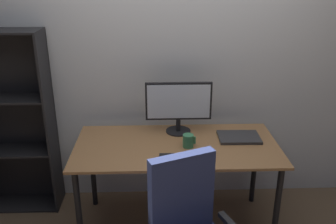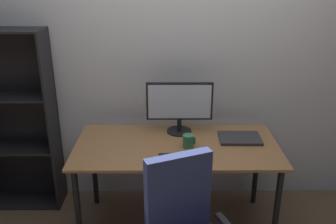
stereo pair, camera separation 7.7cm
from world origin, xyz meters
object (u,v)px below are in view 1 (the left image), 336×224
(mouse, at_px, (207,156))
(desk, at_px, (177,154))
(monitor, at_px, (179,104))
(coffee_mug, at_px, (188,141))
(bookshelf, at_px, (10,124))
(laptop, at_px, (239,137))
(keyboard, at_px, (180,158))

(mouse, bearing_deg, desk, 122.69)
(monitor, xyz_separation_m, mouse, (0.18, -0.45, -0.22))
(desk, relative_size, coffee_mug, 15.68)
(bookshelf, bearing_deg, laptop, -8.67)
(mouse, xyz_separation_m, laptop, (0.29, 0.31, -0.01))
(laptop, distance_m, bookshelf, 1.89)
(laptop, bearing_deg, mouse, -132.30)
(bookshelf, bearing_deg, mouse, -20.51)
(keyboard, height_order, laptop, laptop)
(bookshelf, bearing_deg, monitor, -5.80)
(monitor, height_order, mouse, monitor)
(desk, height_order, keyboard, keyboard)
(monitor, distance_m, mouse, 0.53)
(coffee_mug, relative_size, laptop, 0.31)
(keyboard, bearing_deg, monitor, 90.73)
(laptop, bearing_deg, coffee_mug, -161.79)
(mouse, xyz_separation_m, bookshelf, (-1.58, 0.59, 0.01))
(desk, height_order, mouse, mouse)
(monitor, relative_size, coffee_mug, 5.35)
(keyboard, distance_m, bookshelf, 1.51)
(keyboard, height_order, bookshelf, bookshelf)
(keyboard, xyz_separation_m, bookshelf, (-1.38, 0.60, 0.02))
(desk, relative_size, mouse, 16.00)
(desk, bearing_deg, keyboard, -87.42)
(desk, relative_size, monitor, 2.93)
(keyboard, distance_m, mouse, 0.19)
(laptop, xyz_separation_m, bookshelf, (-1.87, 0.28, 0.02))
(desk, xyz_separation_m, laptop, (0.49, 0.09, 0.09))
(monitor, relative_size, bookshelf, 0.34)
(coffee_mug, bearing_deg, mouse, -56.20)
(coffee_mug, xyz_separation_m, bookshelf, (-1.46, 0.41, -0.02))
(coffee_mug, bearing_deg, bookshelf, 164.27)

